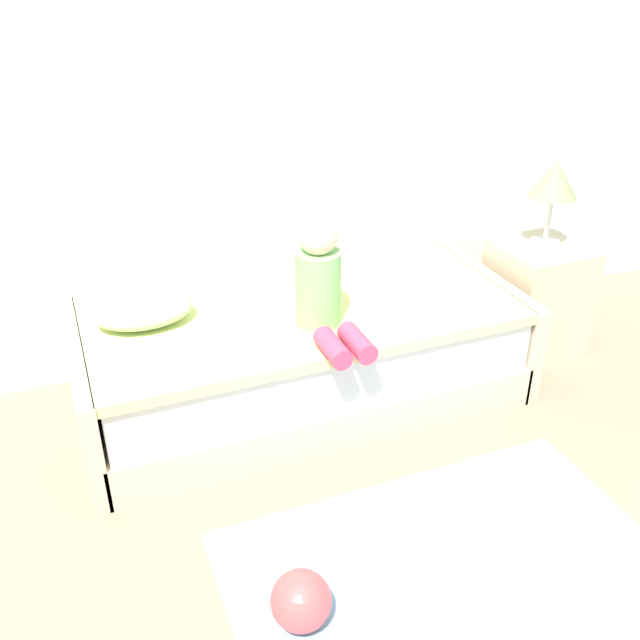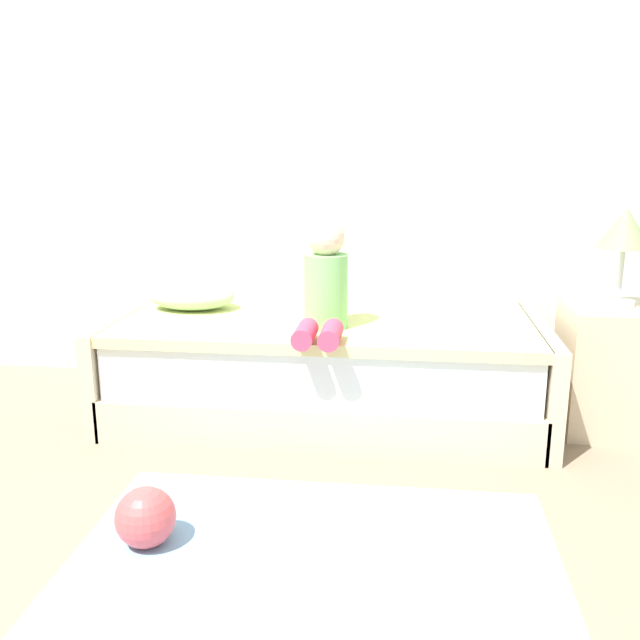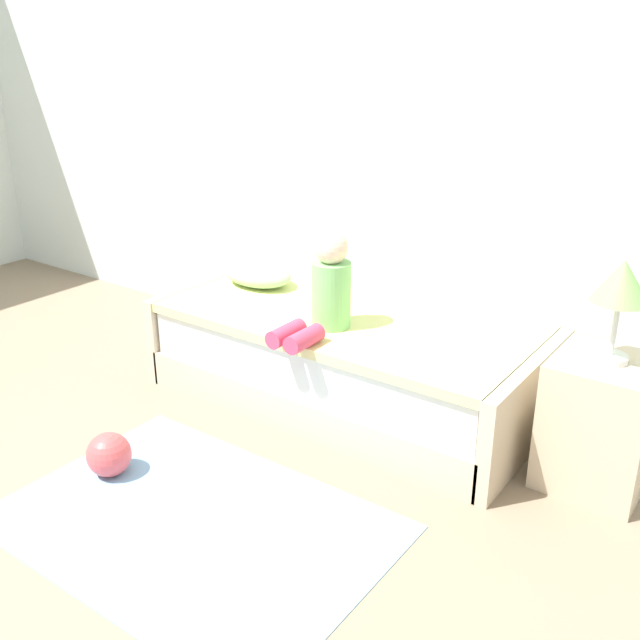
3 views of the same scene
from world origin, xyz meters
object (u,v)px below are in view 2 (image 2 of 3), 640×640
at_px(pillow, 192,297).
at_px(toy_ball, 146,517).
at_px(nightstand, 610,368).
at_px(table_lamp, 625,233).
at_px(child_figure, 325,286).
at_px(bed, 326,367).

relative_size(pillow, toy_ball, 2.14).
distance_m(nightstand, table_lamp, 0.64).
bearing_deg(nightstand, child_figure, -171.14).
xyz_separation_m(bed, toy_ball, (-0.47, -1.26, -0.14)).
height_order(child_figure, pillow, child_figure).
bearing_deg(table_lamp, child_figure, -171.14).
relative_size(bed, table_lamp, 4.69).
height_order(nightstand, table_lamp, table_lamp).
bearing_deg(toy_ball, child_figure, 64.65).
height_order(table_lamp, child_figure, table_lamp).
bearing_deg(bed, pillow, 171.93).
bearing_deg(table_lamp, pillow, 176.63).
bearing_deg(pillow, child_figure, -24.39).
bearing_deg(pillow, nightstand, -3.37).
bearing_deg(toy_ball, table_lamp, 34.20).
height_order(nightstand, pillow, pillow).
height_order(child_figure, toy_ball, child_figure).
distance_m(pillow, toy_ball, 1.45).
height_order(bed, nightstand, nightstand).
xyz_separation_m(nightstand, pillow, (-2.06, 0.12, 0.26)).
bearing_deg(pillow, toy_ball, -80.08).
bearing_deg(bed, child_figure, -85.20).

